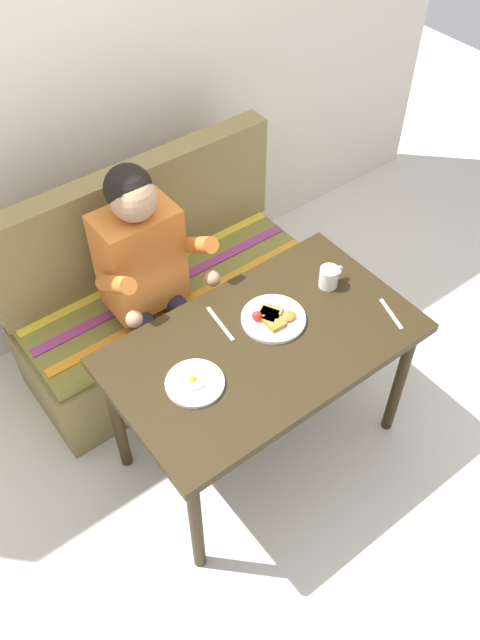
% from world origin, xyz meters
% --- Properties ---
extents(ground_plane, '(8.00, 8.00, 0.00)m').
position_xyz_m(ground_plane, '(0.00, 0.00, 0.00)').
color(ground_plane, beige).
extents(back_wall, '(4.40, 0.10, 2.60)m').
position_xyz_m(back_wall, '(0.00, 1.27, 1.30)').
color(back_wall, beige).
rests_on(back_wall, ground).
extents(table, '(1.20, 0.70, 0.73)m').
position_xyz_m(table, '(0.00, 0.00, 0.65)').
color(table, black).
rests_on(table, ground).
extents(couch, '(1.44, 0.56, 1.00)m').
position_xyz_m(couch, '(0.00, 0.76, 0.33)').
color(couch, olive).
rests_on(couch, ground).
extents(person, '(0.45, 0.61, 1.21)m').
position_xyz_m(person, '(-0.14, 0.59, 0.74)').
color(person, '#CD6E2C').
rests_on(person, ground).
extents(plate_breakfast, '(0.26, 0.26, 0.05)m').
position_xyz_m(plate_breakfast, '(0.10, 0.06, 0.74)').
color(plate_breakfast, white).
rests_on(plate_breakfast, table).
extents(plate_eggs, '(0.22, 0.22, 0.04)m').
position_xyz_m(plate_eggs, '(-0.33, -0.01, 0.74)').
color(plate_eggs, white).
rests_on(plate_eggs, table).
extents(coffee_mug, '(0.12, 0.08, 0.09)m').
position_xyz_m(coffee_mug, '(0.41, 0.08, 0.78)').
color(coffee_mug, white).
rests_on(coffee_mug, table).
extents(fork, '(0.06, 0.17, 0.00)m').
position_xyz_m(fork, '(0.49, -0.20, 0.73)').
color(fork, silver).
rests_on(fork, table).
extents(knife, '(0.04, 0.20, 0.00)m').
position_xyz_m(knife, '(-0.08, 0.17, 0.73)').
color(knife, silver).
rests_on(knife, table).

